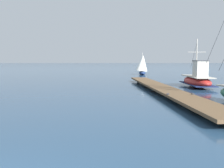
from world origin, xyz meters
TOP-DOWN VIEW (x-y plane):
  - floating_dock at (6.82, 16.73)m, footprint 3.10×23.41m
  - fishing_boat_1 at (11.10, 20.96)m, footprint 2.10×6.00m
  - distant_sailboat at (8.32, 41.85)m, footprint 2.39×4.17m

SIDE VIEW (x-z plane):
  - floating_dock at x=6.82m, z-range 0.10..0.63m
  - fishing_boat_1 at x=11.10m, z-range -1.60..3.07m
  - distant_sailboat at x=8.32m, z-range -0.19..3.67m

